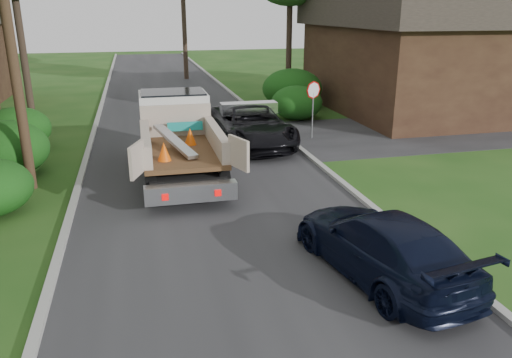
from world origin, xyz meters
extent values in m
plane|color=#1C4814|center=(0.00, 0.00, 0.00)|extent=(120.00, 120.00, 0.00)
cube|color=#28282B|center=(0.00, 10.00, 0.00)|extent=(8.00, 90.00, 0.02)
cube|color=#28282B|center=(12.00, 9.00, 0.01)|extent=(16.00, 7.00, 0.02)
cube|color=#9E9E99|center=(-4.10, 10.00, 0.06)|extent=(0.20, 90.00, 0.12)
cube|color=#9E9E99|center=(4.10, 10.00, 0.06)|extent=(0.20, 90.00, 0.12)
cylinder|color=slate|center=(5.20, 9.00, 1.00)|extent=(0.06, 0.06, 2.00)
cylinder|color=#B20A0A|center=(5.20, 9.00, 2.10)|extent=(0.71, 0.32, 0.76)
cylinder|color=#382619|center=(-5.50, 5.00, 5.00)|extent=(0.30, 0.30, 10.00)
cube|color=#331E15|center=(13.00, 14.00, 2.25)|extent=(9.00, 12.00, 4.50)
cube|color=#332B26|center=(13.00, 14.00, 5.30)|extent=(9.72, 12.96, 1.60)
ellipsoid|color=#0F400E|center=(-6.50, 6.50, 0.94)|extent=(2.86, 2.86, 1.87)
ellipsoid|color=#0F400E|center=(-6.80, 10.00, 0.85)|extent=(2.60, 2.60, 1.70)
ellipsoid|color=#0F400E|center=(5.80, 13.00, 0.85)|extent=(2.60, 2.60, 1.70)
ellipsoid|color=#0F400E|center=(6.50, 16.00, 1.10)|extent=(3.38, 3.38, 2.21)
cylinder|color=#2D2119|center=(-7.50, 17.00, 4.50)|extent=(0.36, 0.36, 9.00)
cylinder|color=#2D2119|center=(7.50, 20.00, 4.25)|extent=(0.36, 0.36, 8.50)
cylinder|color=#2D2119|center=(2.00, 30.00, 5.50)|extent=(0.36, 0.36, 11.00)
cylinder|color=black|center=(-1.86, 6.87, 0.49)|extent=(0.33, 0.98, 0.98)
cylinder|color=black|center=(0.21, 6.86, 0.49)|extent=(0.33, 0.98, 0.98)
cylinder|color=black|center=(-1.89, 2.73, 0.49)|extent=(0.33, 0.98, 0.98)
cylinder|color=black|center=(0.18, 2.71, 0.49)|extent=(0.33, 0.98, 0.98)
cube|color=black|center=(-0.84, 4.90, 0.68)|extent=(2.23, 6.34, 0.26)
cube|color=silver|center=(-0.82, 7.19, 1.64)|extent=(2.41, 1.98, 1.69)
cube|color=black|center=(-0.82, 7.19, 2.24)|extent=(2.25, 1.82, 0.60)
cube|color=#472D19|center=(-0.85, 4.14, 1.09)|extent=(2.43, 3.94, 0.13)
cube|color=beige|center=(-0.83, 6.10, 1.69)|extent=(2.40, 0.13, 1.09)
cube|color=beige|center=(-1.94, 4.15, 1.47)|extent=(0.30, 3.71, 0.65)
cube|color=beige|center=(0.24, 4.13, 1.47)|extent=(0.30, 3.71, 0.65)
cube|color=silver|center=(-0.86, 1.79, 0.60)|extent=(2.51, 0.40, 0.49)
cube|color=#B20505|center=(-1.57, 1.60, 0.60)|extent=(0.17, 0.04, 0.17)
cube|color=#B20505|center=(-0.16, 1.59, 0.60)|extent=(0.17, 0.04, 0.17)
cube|color=beige|center=(-2.23, 1.97, 1.58)|extent=(0.42, 0.95, 0.87)
cube|color=beige|center=(0.50, 1.95, 1.58)|extent=(0.41, 0.95, 0.87)
cube|color=silver|center=(-1.06, 4.25, 1.46)|extent=(1.17, 2.79, 0.50)
cone|color=#F2590A|center=(-1.45, 3.16, 1.43)|extent=(0.40, 0.40, 0.55)
cone|color=#F2590A|center=(-0.51, 4.79, 1.43)|extent=(0.40, 0.40, 0.55)
cube|color=#148C84|center=(-0.56, 5.83, 1.54)|extent=(1.20, 0.11, 0.31)
imported|color=black|center=(2.40, 8.63, 0.82)|extent=(2.93, 6.02, 1.65)
imported|color=black|center=(2.60, -2.50, 0.69)|extent=(2.70, 5.03, 1.39)
camera|label=1|loc=(-2.14, -10.98, 5.31)|focal=35.00mm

